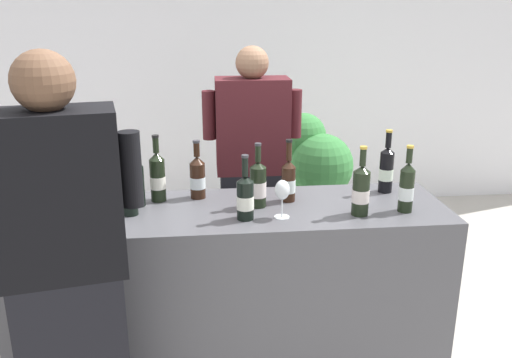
{
  "coord_description": "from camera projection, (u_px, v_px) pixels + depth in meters",
  "views": [
    {
      "loc": [
        -0.14,
        -2.46,
        1.89
      ],
      "look_at": [
        0.12,
        0.0,
        1.09
      ],
      "focal_mm": 37.45,
      "sensor_mm": 36.0,
      "label": 1
    }
  ],
  "objects": [
    {
      "name": "wine_bottle_6",
      "position": [
        288.0,
        180.0,
        2.71
      ],
      "size": [
        0.07,
        0.07,
        0.32
      ],
      "color": "black",
      "rests_on": "counter"
    },
    {
      "name": "wine_glass",
      "position": [
        282.0,
        192.0,
        2.48
      ],
      "size": [
        0.07,
        0.07,
        0.19
      ],
      "color": "silver",
      "rests_on": "counter"
    },
    {
      "name": "wine_bottle_1",
      "position": [
        136.0,
        181.0,
        2.63
      ],
      "size": [
        0.08,
        0.08,
        0.33
      ],
      "color": "black",
      "rests_on": "counter"
    },
    {
      "name": "wine_bottle_9",
      "position": [
        386.0,
        169.0,
        2.84
      ],
      "size": [
        0.08,
        0.08,
        0.34
      ],
      "color": "black",
      "rests_on": "counter"
    },
    {
      "name": "wine_bottle_10",
      "position": [
        258.0,
        184.0,
        2.63
      ],
      "size": [
        0.08,
        0.08,
        0.32
      ],
      "color": "black",
      "rests_on": "counter"
    },
    {
      "name": "wine_bottle_0",
      "position": [
        158.0,
        177.0,
        2.71
      ],
      "size": [
        0.08,
        0.08,
        0.34
      ],
      "color": "black",
      "rests_on": "counter"
    },
    {
      "name": "wine_bottle_5",
      "position": [
        361.0,
        190.0,
        2.52
      ],
      "size": [
        0.08,
        0.08,
        0.34
      ],
      "color": "black",
      "rests_on": "counter"
    },
    {
      "name": "potted_shrub",
      "position": [
        317.0,
        169.0,
        4.03
      ],
      "size": [
        0.56,
        0.64,
        1.14
      ],
      "color": "brown",
      "rests_on": "ground_plane"
    },
    {
      "name": "wine_bottle_4",
      "position": [
        198.0,
        177.0,
        2.75
      ],
      "size": [
        0.08,
        0.08,
        0.31
      ],
      "color": "black",
      "rests_on": "counter"
    },
    {
      "name": "counter",
      "position": [
        233.0,
        293.0,
        2.78
      ],
      "size": [
        2.15,
        0.62,
        0.94
      ],
      "primitive_type": "cube",
      "color": "#4C4C51",
      "rests_on": "ground_plane"
    },
    {
      "name": "wine_bottle_2",
      "position": [
        129.0,
        191.0,
        2.52
      ],
      "size": [
        0.07,
        0.07,
        0.32
      ],
      "color": "black",
      "rests_on": "counter"
    },
    {
      "name": "person_guest",
      "position": [
        69.0,
        294.0,
        2.01
      ],
      "size": [
        0.59,
        0.32,
        1.76
      ],
      "color": "black",
      "rests_on": "ground_plane"
    },
    {
      "name": "wine_bottle_8",
      "position": [
        245.0,
        197.0,
        2.47
      ],
      "size": [
        0.08,
        0.08,
        0.31
      ],
      "color": "black",
      "rests_on": "counter"
    },
    {
      "name": "wall_back",
      "position": [
        214.0,
        62.0,
        4.95
      ],
      "size": [
        8.0,
        0.1,
        2.8
      ],
      "primitive_type": "cube",
      "color": "white",
      "rests_on": "ground_plane"
    },
    {
      "name": "wine_bottle_7",
      "position": [
        32.0,
        206.0,
        2.34
      ],
      "size": [
        0.08,
        0.08,
        0.32
      ],
      "color": "black",
      "rests_on": "counter"
    },
    {
      "name": "person_server",
      "position": [
        252.0,
        186.0,
        3.35
      ],
      "size": [
        0.6,
        0.25,
        1.68
      ],
      "color": "black",
      "rests_on": "ground_plane"
    },
    {
      "name": "wine_bottle_3",
      "position": [
        407.0,
        187.0,
        2.56
      ],
      "size": [
        0.07,
        0.07,
        0.33
      ],
      "color": "black",
      "rests_on": "counter"
    },
    {
      "name": "ice_bucket",
      "position": [
        82.0,
        200.0,
        2.41
      ],
      "size": [
        0.2,
        0.2,
        0.23
      ],
      "color": "silver",
      "rests_on": "counter"
    }
  ]
}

